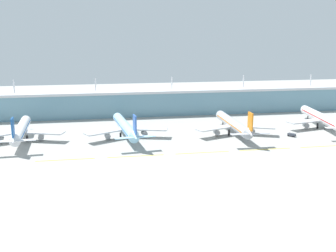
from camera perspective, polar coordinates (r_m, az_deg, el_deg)
name	(u,v)px	position (r m, az deg, el deg)	size (l,w,h in m)	color
ground_plane	(210,155)	(199.58, 6.10, -4.14)	(600.00, 600.00, 0.00)	#9E9E99
terminal_building	(170,100)	(302.83, 0.36, 3.75)	(288.00, 34.00, 27.95)	#6693A8
airliner_nearest	(21,130)	(236.05, -20.50, -0.58)	(48.71, 62.60, 18.90)	white
airliner_near_middle	(125,127)	(230.15, -6.17, -0.15)	(48.51, 65.36, 18.90)	#9ED1EA
airliner_far_middle	(234,124)	(239.20, 9.44, 0.26)	(48.79, 64.04, 18.90)	#ADB2BC
airliner_farthest	(322,118)	(271.03, 21.36, 1.04)	(48.29, 68.82, 18.90)	white
taxiway_stripe_west	(65,160)	(196.79, -14.61, -4.75)	(28.00, 0.70, 0.04)	yellow
taxiway_stripe_mid_west	(136,156)	(196.74, -4.67, -4.36)	(28.00, 0.70, 0.04)	yellow
taxiway_stripe_centre	(202,153)	(202.48, 4.97, -3.86)	(28.00, 0.70, 0.04)	yellow
taxiway_stripe_mid_east	(265,149)	(213.55, 13.84, -3.30)	(28.00, 0.70, 0.04)	yellow
taxiway_stripe_east	(324,146)	(229.17, 21.66, -2.74)	(28.00, 0.70, 0.04)	yellow
pushback_tug	(292,135)	(244.14, 17.43, -1.20)	(4.50, 4.98, 1.85)	#333842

